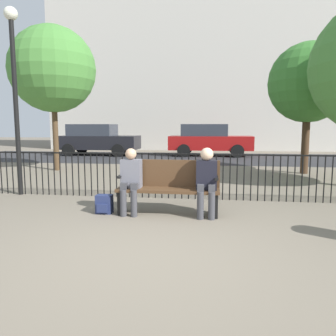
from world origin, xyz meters
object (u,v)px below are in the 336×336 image
park_bench (169,185)px  seated_person_0 (131,178)px  parked_car_1 (97,139)px  tree_1 (308,83)px  tree_0 (53,70)px  seated_person_1 (207,178)px  backpack (104,204)px  lamp_post (14,74)px  parked_car_0 (209,139)px

park_bench → seated_person_0: seated_person_0 is taller
parked_car_1 → tree_1: bearing=-32.6°
tree_0 → seated_person_1: bearing=-45.1°
backpack → tree_1: tree_1 is taller
seated_person_0 → seated_person_1: 1.28m
tree_0 → tree_1: 8.26m
tree_0 → lamp_post: 4.19m
backpack → lamp_post: 3.62m
tree_1 → seated_person_0: bearing=-127.8°
seated_person_0 → lamp_post: lamp_post is taller
park_bench → tree_0: size_ratio=0.36×
tree_1 → seated_person_1: bearing=-118.6°
seated_person_1 → parked_car_1: parked_car_1 is taller
tree_0 → parked_car_0: 8.57m
lamp_post → parked_car_1: size_ratio=0.94×
backpack → lamp_post: lamp_post is taller
tree_1 → lamp_post: 8.31m
tree_0 → park_bench: bearing=-48.1°
seated_person_1 → lamp_post: bearing=162.9°
tree_1 → parked_car_1: bearing=147.4°
backpack → tree_1: bearing=49.4°
seated_person_0 → backpack: bearing=-177.8°
seated_person_1 → tree_0: 7.88m
tree_0 → backpack: bearing=-56.6°
seated_person_1 → backpack: 1.82m
backpack → tree_0: (-3.47, 5.25, 3.22)m
parked_car_0 → park_bench: bearing=-92.7°
lamp_post → tree_0: bearing=105.7°
seated_person_0 → parked_car_0: bearing=84.2°
parked_car_0 → parked_car_1: same height
backpack → seated_person_0: bearing=2.2°
seated_person_1 → lamp_post: (-4.11, 1.27, 1.94)m
seated_person_1 → lamp_post: size_ratio=0.29×
backpack → parked_car_1: 12.06m
park_bench → tree_0: 7.43m
backpack → park_bench: bearing=7.8°
tree_0 → tree_1: size_ratio=1.18×
tree_1 → parked_car_0: tree_1 is taller
backpack → tree_1: (4.77, 5.56, 2.68)m
park_bench → lamp_post: 4.20m
lamp_post → tree_1: bearing=31.0°
backpack → parked_car_1: bearing=110.4°
seated_person_0 → backpack: seated_person_0 is taller
seated_person_0 → seated_person_1: bearing=0.1°
lamp_post → seated_person_0: bearing=-24.2°
lamp_post → parked_car_0: lamp_post is taller
tree_1 → tree_0: bearing=-177.8°
seated_person_1 → seated_person_0: bearing=-179.9°
tree_1 → park_bench: bearing=-124.1°
park_bench → seated_person_1: bearing=-11.5°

